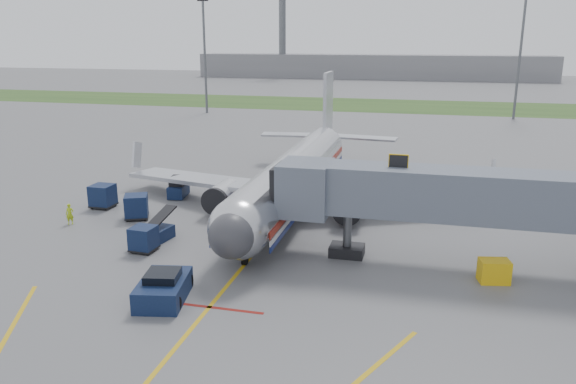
% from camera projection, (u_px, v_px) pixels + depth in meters
% --- Properties ---
extents(ground, '(400.00, 400.00, 0.00)m').
position_uv_depth(ground, '(234.00, 277.00, 33.38)').
color(ground, '#565659').
rests_on(ground, ground).
extents(grass_strip, '(300.00, 25.00, 0.01)m').
position_uv_depth(grass_strip, '(377.00, 105.00, 117.52)').
color(grass_strip, '#2D4C1E').
rests_on(grass_strip, ground).
extents(apron_markings, '(21.52, 50.00, 0.01)m').
position_uv_depth(apron_markings, '(182.00, 339.00, 26.46)').
color(apron_markings, gold).
rests_on(apron_markings, ground).
extents(airliner, '(32.10, 35.67, 10.25)m').
position_uv_depth(airliner, '(294.00, 175.00, 46.93)').
color(airliner, silver).
rests_on(airliner, ground).
extents(jet_bridge, '(25.30, 4.00, 6.90)m').
position_uv_depth(jet_bridge, '(462.00, 197.00, 33.85)').
color(jet_bridge, slate).
rests_on(jet_bridge, ground).
extents(light_mast_left, '(2.00, 0.44, 20.40)m').
position_uv_depth(light_mast_left, '(205.00, 54.00, 102.97)').
color(light_mast_left, '#595B60').
rests_on(light_mast_left, ground).
extents(light_mast_right, '(2.00, 0.44, 20.40)m').
position_uv_depth(light_mast_right, '(520.00, 55.00, 94.78)').
color(light_mast_right, '#595B60').
rests_on(light_mast_right, ground).
extents(distant_terminal, '(120.00, 14.00, 8.00)m').
position_uv_depth(distant_terminal, '(370.00, 66.00, 193.60)').
color(distant_terminal, slate).
rests_on(distant_terminal, ground).
extents(control_tower, '(4.00, 4.00, 30.00)m').
position_uv_depth(control_tower, '(282.00, 26.00, 192.39)').
color(control_tower, '#595B60').
rests_on(control_tower, ground).
extents(pushback_tug, '(3.08, 4.28, 1.63)m').
position_uv_depth(pushback_tug, '(163.00, 288.00, 30.30)').
color(pushback_tug, '#0C1B36').
rests_on(pushback_tug, ground).
extents(baggage_tug, '(1.76, 2.81, 1.84)m').
position_uv_depth(baggage_tug, '(178.00, 188.00, 49.94)').
color(baggage_tug, '#0C1B36').
rests_on(baggage_tug, ground).
extents(baggage_cart_a, '(1.82, 1.82, 1.94)m').
position_uv_depth(baggage_cart_a, '(103.00, 196.00, 46.74)').
color(baggage_cart_a, '#0C1B36').
rests_on(baggage_cart_a, ground).
extents(baggage_cart_b, '(2.34, 2.34, 1.91)m').
position_uv_depth(baggage_cart_b, '(136.00, 207.00, 43.86)').
color(baggage_cart_b, '#0C1B36').
rests_on(baggage_cart_b, ground).
extents(baggage_cart_c, '(1.66, 1.66, 1.69)m').
position_uv_depth(baggage_cart_c, '(144.00, 239.00, 37.18)').
color(baggage_cart_c, '#0C1B36').
rests_on(baggage_cart_c, ground).
extents(belt_loader, '(1.95, 4.41, 2.09)m').
position_uv_depth(belt_loader, '(152.00, 236.00, 38.75)').
color(belt_loader, '#0C1B36').
rests_on(belt_loader, ground).
extents(ground_power_cart, '(1.88, 1.44, 1.36)m').
position_uv_depth(ground_power_cart, '(494.00, 271.00, 32.52)').
color(ground_power_cart, gold).
rests_on(ground_power_cart, ground).
extents(ramp_worker, '(0.68, 0.55, 1.61)m').
position_uv_depth(ramp_worker, '(70.00, 214.00, 42.57)').
color(ramp_worker, '#A6C817').
rests_on(ramp_worker, ground).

